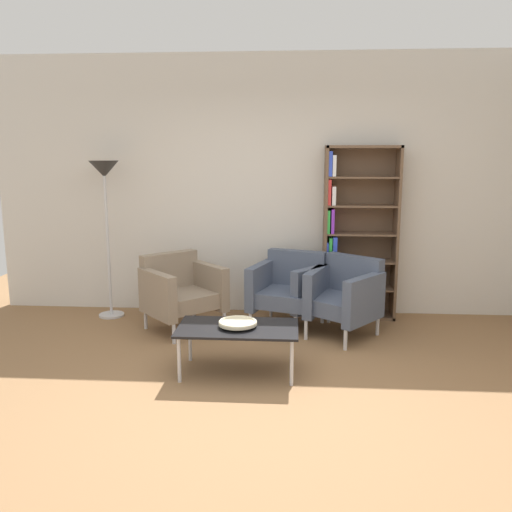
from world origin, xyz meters
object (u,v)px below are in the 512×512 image
Objects in this scene: armchair_spare_guest at (181,290)px; armchair_by_bookshelf at (290,288)px; coffee_table_low at (238,330)px; bookshelf_tall at (354,234)px; floor_lamp_torchiere at (105,188)px; decorative_bowl at (238,323)px; armchair_near_window at (341,294)px.

armchair_by_bookshelf is at bearing -34.17° from armchair_spare_guest.
armchair_spare_guest is (-0.71, 1.11, 0.05)m from coffee_table_low.
bookshelf_tall is at bearing -25.81° from armchair_spare_guest.
armchair_by_bookshelf is at bearing -150.81° from bookshelf_tall.
armchair_spare_guest is 1.41m from floor_lamp_torchiere.
armchair_near_window is (0.94, 1.05, -0.02)m from decorative_bowl.
armchair_near_window is 2.78m from floor_lamp_torchiere.
floor_lamp_torchiere is at bearing 137.11° from decorative_bowl.
coffee_table_low is 1.35m from armchair_by_bookshelf.
floor_lamp_torchiere is (-2.02, 0.20, 1.03)m from armchair_by_bookshelf.
armchair_near_window is at bearing 48.15° from coffee_table_low.
armchair_near_window is at bearing -44.94° from armchair_spare_guest.
bookshelf_tall reaches higher than coffee_table_low.
coffee_table_low is 1.05× the size of armchair_spare_guest.
bookshelf_tall is 2.00× the size of armchair_spare_guest.
decorative_bowl is 1.32m from armchair_spare_guest.
armchair_spare_guest is at bearing -142.88° from armchair_near_window.
decorative_bowl is (-1.12, -1.67, -0.50)m from bookshelf_tall.
armchair_by_bookshelf reaches higher than decorative_bowl.
decorative_bowl is 0.34× the size of armchair_near_window.
armchair_spare_guest is at bearing -162.84° from bookshelf_tall.
coffee_table_low is 2.44m from floor_lamp_torchiere.
floor_lamp_torchiere is at bearing 113.96° from armchair_spare_guest.
armchair_spare_guest is 1.66m from armchair_near_window.
decorative_bowl is (0.00, 0.00, 0.07)m from coffee_table_low.
bookshelf_tall reaches higher than floor_lamp_torchiere.
decorative_bowl is 2.41m from floor_lamp_torchiere.
armchair_near_window is (0.52, -0.23, 0.00)m from armchair_by_bookshelf.
armchair_by_bookshelf and armchair_near_window have the same top height.
armchair_by_bookshelf is 2.28m from floor_lamp_torchiere.
bookshelf_tall is 1.09× the size of floor_lamp_torchiere.
armchair_near_window is at bearing -4.92° from armchair_by_bookshelf.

